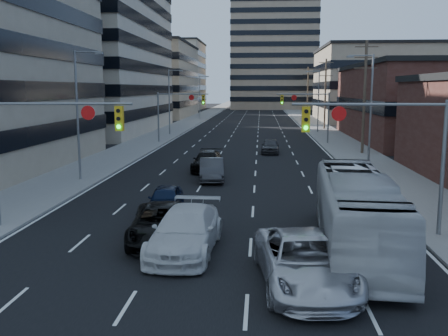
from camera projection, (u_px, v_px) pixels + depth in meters
name	position (u px, v px, depth m)	size (l,w,h in m)	color
ground	(185.00, 310.00, 14.75)	(400.00, 400.00, 0.00)	black
road_surface	(253.00, 111.00, 142.76)	(18.00, 300.00, 0.02)	black
sidewalk_left	(213.00, 111.00, 143.59)	(5.00, 300.00, 0.15)	slate
sidewalk_right	(294.00, 111.00, 141.92)	(5.00, 300.00, 0.15)	slate
office_left_mid	(64.00, 37.00, 73.57)	(26.00, 34.00, 28.00)	#ADA089
office_left_far	(146.00, 81.00, 113.69)	(20.00, 30.00, 16.00)	gray
storefront_right_mid	(438.00, 104.00, 61.54)	(20.00, 30.00, 9.00)	#472119
office_right_far	(377.00, 86.00, 98.49)	(22.00, 28.00, 14.00)	gray
apartment_tower	(274.00, 16.00, 157.44)	(26.00, 26.00, 58.00)	gray
bg_block_left	(163.00, 77.00, 153.05)	(24.00, 24.00, 20.00)	#ADA089
bg_block_right	(368.00, 90.00, 139.50)	(22.00, 22.00, 12.00)	gray
signal_near_left	(47.00, 136.00, 22.48)	(6.59, 0.33, 6.00)	slate
signal_near_right	(384.00, 139.00, 21.40)	(6.59, 0.33, 6.00)	slate
signal_far_left	(177.00, 107.00, 58.93)	(6.09, 0.33, 6.00)	slate
signal_far_right	(308.00, 107.00, 57.82)	(6.09, 0.33, 6.00)	slate
utility_pole_block	(364.00, 96.00, 48.40)	(2.20, 0.28, 11.00)	#4C3D2D
utility_pole_midblock	(325.00, 93.00, 77.95)	(2.20, 0.28, 11.00)	#4C3D2D
utility_pole_distant	(308.00, 91.00, 107.49)	(2.20, 0.28, 11.00)	#4C3D2D
streetlight_left_near	(79.00, 109.00, 34.39)	(2.03, 0.22, 9.00)	slate
streetlight_left_mid	(170.00, 99.00, 68.86)	(2.03, 0.22, 9.00)	slate
streetlight_left_far	(201.00, 95.00, 103.32)	(2.03, 0.22, 9.00)	slate
streetlight_right_near	(369.00, 107.00, 37.82)	(2.03, 0.22, 9.00)	slate
streetlight_right_far	(317.00, 98.00, 72.29)	(2.03, 0.22, 9.00)	slate
black_pickup	(162.00, 223.00, 21.24)	(2.59, 5.62, 1.56)	black
white_van	(186.00, 231.00, 19.82)	(2.42, 5.96, 1.73)	silver
silver_suv	(304.00, 261.00, 16.38)	(2.85, 6.18, 1.72)	silver
transit_bus	(356.00, 213.00, 19.86)	(2.65, 11.33, 3.16)	#B8B8B8
sedan_blue	(166.00, 199.00, 26.19)	(1.67, 4.15, 1.41)	black
sedan_grey_center	(212.00, 170.00, 35.29)	(1.65, 4.73, 1.56)	#313133
sedan_black_far	(208.00, 161.00, 39.50)	(2.15, 5.28, 1.53)	black
sedan_grey_right	(270.00, 146.00, 50.10)	(1.74, 4.32, 1.47)	#3A3A3D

